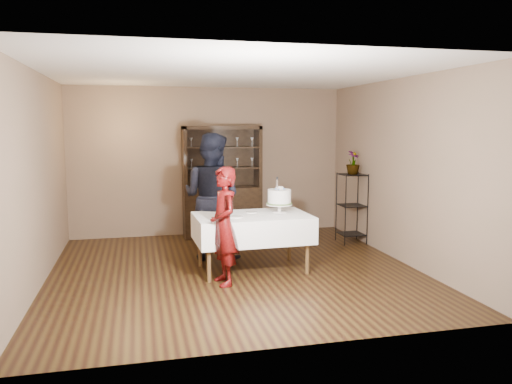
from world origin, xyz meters
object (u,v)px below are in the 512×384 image
(china_hutch, at_px, (222,200))
(plant_etagere, at_px, (352,205))
(cake_table, at_px, (252,228))
(cake, at_px, (279,198))
(man, at_px, (211,197))
(woman, at_px, (224,226))
(potted_plant, at_px, (353,163))

(china_hutch, relative_size, plant_etagere, 1.67)
(plant_etagere, xyz_separation_m, cake_table, (-2.04, -1.24, -0.05))
(cake, bearing_deg, man, 145.26)
(man, bearing_deg, cake_table, 159.67)
(cake_table, relative_size, cake, 3.14)
(man, distance_m, cake, 1.07)
(man, bearing_deg, woman, 126.38)
(plant_etagere, relative_size, potted_plant, 3.00)
(china_hutch, height_order, man, china_hutch)
(cake, bearing_deg, cake_table, -164.48)
(china_hutch, xyz_separation_m, man, (-0.42, -1.56, 0.29))
(china_hutch, distance_m, cake, 2.24)
(cake, bearing_deg, potted_plant, 34.18)
(plant_etagere, bearing_deg, man, -168.50)
(plant_etagere, distance_m, cake, 1.99)
(cake, relative_size, potted_plant, 1.28)
(potted_plant, bearing_deg, man, -169.11)
(cake_table, bearing_deg, plant_etagere, 31.24)
(china_hutch, distance_m, cake_table, 2.29)
(woman, distance_m, cake, 1.13)
(china_hutch, bearing_deg, plant_etagere, -26.83)
(woman, xyz_separation_m, cake, (0.91, 0.63, 0.24))
(man, bearing_deg, potted_plant, -131.61)
(potted_plant, bearing_deg, china_hutch, 152.42)
(china_hutch, height_order, plant_etagere, china_hutch)
(cake_table, xyz_separation_m, woman, (-0.48, -0.51, 0.15))
(woman, distance_m, man, 1.25)
(cake_table, bearing_deg, cake, 15.52)
(plant_etagere, bearing_deg, potted_plant, -108.91)
(cake_table, xyz_separation_m, potted_plant, (2.03, 1.21, 0.79))
(plant_etagere, bearing_deg, cake, -145.28)
(plant_etagere, height_order, potted_plant, potted_plant)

